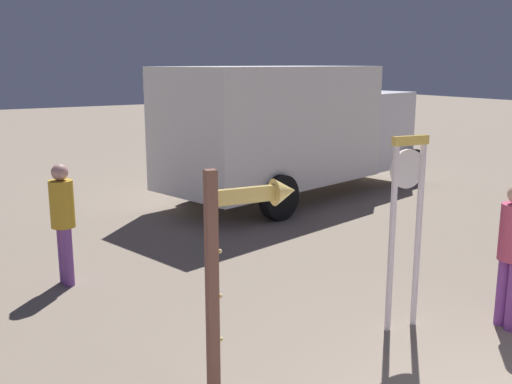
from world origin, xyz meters
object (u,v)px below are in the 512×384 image
standing_clock (406,212)px  box_truck_near (291,127)px  arrow_sign (242,242)px  person_distant (63,218)px

standing_clock → box_truck_near: bearing=65.7°
standing_clock → arrow_sign: size_ratio=1.06×
standing_clock → box_truck_near: size_ratio=0.31×
standing_clock → box_truck_near: (2.86, 6.31, 0.22)m
arrow_sign → box_truck_near: box_truck_near is taller
standing_clock → arrow_sign: (-2.23, -0.15, 0.05)m
arrow_sign → person_distant: (-0.72, 3.60, -0.49)m
arrow_sign → person_distant: bearing=101.2°
arrow_sign → person_distant: 3.71m
standing_clock → person_distant: standing_clock is taller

